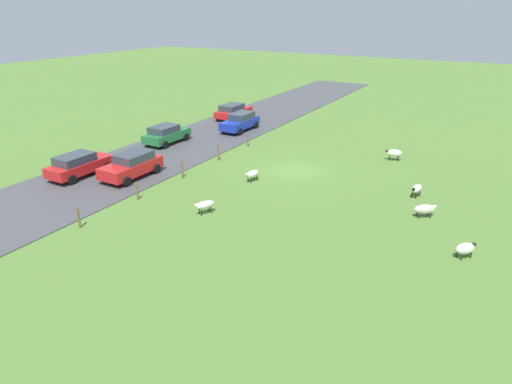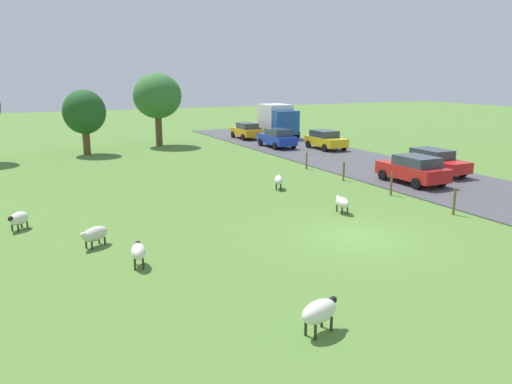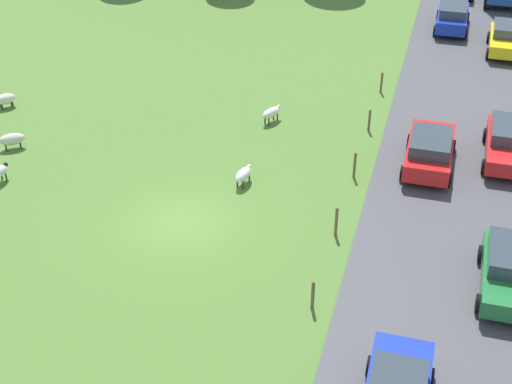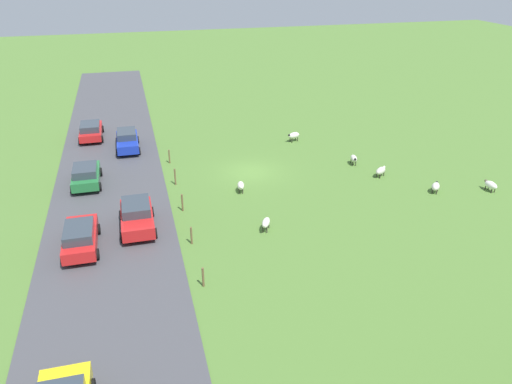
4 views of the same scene
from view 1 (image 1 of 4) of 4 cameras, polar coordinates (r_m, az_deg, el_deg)
The scene contains 18 objects.
ground_plane at distance 32.04m, azimuth 4.95°, elevation 2.71°, with size 160.00×160.00×0.00m, color #517A33.
road_strip at distance 37.58m, azimuth -10.08°, elevation 5.49°, with size 8.00×80.00×0.06m, color #47474C.
sheep_0 at distance 29.82m, azimuth -0.47°, elevation 2.31°, with size 0.68×1.23×0.75m.
sheep_1 at distance 22.96m, azimuth 25.09°, elevation -6.53°, with size 1.05×1.09×0.75m.
sheep_2 at distance 35.50m, azimuth 17.18°, elevation 4.75°, with size 1.29×0.89×0.86m.
sheep_3 at distance 26.37m, azimuth 20.67°, elevation -2.06°, with size 1.26×1.12×0.76m.
sheep_4 at distance 25.26m, azimuth -6.54°, elevation -1.65°, with size 0.92×1.25×0.76m.
sheep_5 at distance 29.00m, azimuth 19.77°, elevation 0.38°, with size 0.68×1.19×0.78m.
fence_post_0 at distance 37.49m, azimuth -1.07°, elevation 6.68°, with size 0.12×0.12×1.17m, color brown.
fence_post_1 at distance 34.01m, azimuth -4.82°, elevation 5.04°, with size 0.12×0.12×1.28m, color brown.
fence_post_2 at distance 30.77m, azimuth -9.35°, elevation 2.86°, with size 0.12×0.12×1.22m, color brown.
fence_post_3 at distance 27.83m, azimuth -14.88°, elevation 0.12°, with size 0.12×0.12×1.12m, color brown.
fence_post_4 at distance 25.26m, azimuth -21.63°, elevation -3.09°, with size 0.12×0.12×1.14m, color brown.
car_0 at distance 42.34m, azimuth -2.02°, elevation 8.96°, with size 2.00×4.45×1.61m.
car_1 at distance 47.10m, azimuth -2.93°, elevation 10.27°, with size 2.12×4.56×1.50m.
car_2 at distance 32.83m, azimuth -21.66°, elevation 3.27°, with size 2.02×4.47×1.56m.
car_3 at distance 31.48m, azimuth -15.54°, elevation 3.34°, with size 2.14×4.36×1.64m.
car_5 at distance 38.89m, azimuth -11.37°, elevation 7.26°, with size 2.11×4.24×1.55m.
Camera 1 is at (-12.61, 27.41, 10.79)m, focal length 31.44 mm.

